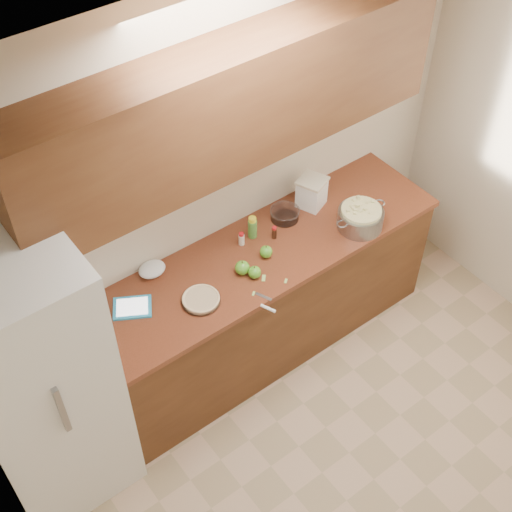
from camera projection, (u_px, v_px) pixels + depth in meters
room_shell at (441, 385)px, 3.30m from camera, size 3.60×3.60×3.60m
counter_run at (251, 306)px, 4.72m from camera, size 2.64×0.68×0.92m
upper_cabinets at (232, 105)px, 3.73m from camera, size 2.60×0.34×0.70m
fridge at (38, 382)px, 3.78m from camera, size 0.70×0.70×1.80m
pie at (201, 300)px, 4.13m from camera, size 0.23×0.23×0.04m
colander at (360, 218)px, 4.54m from camera, size 0.39×0.29×0.15m
flour_canister at (312, 192)px, 4.66m from camera, size 0.22×0.22×0.21m
tablet at (132, 307)px, 4.10m from camera, size 0.27×0.25×0.02m
paring_knife at (268, 307)px, 4.11m from camera, size 0.09×0.19×0.02m
lemon_bottle at (252, 227)px, 4.47m from camera, size 0.06×0.06×0.16m
cinnamon_shaker at (241, 239)px, 4.44m from camera, size 0.04×0.04×0.09m
vanilla_bottle at (274, 233)px, 4.48m from camera, size 0.03×0.03×0.09m
mixing_bowl at (285, 214)px, 4.61m from camera, size 0.20×0.20×0.07m
paper_towel at (152, 269)px, 4.28m from camera, size 0.18×0.16×0.07m
apple_left at (242, 268)px, 4.27m from camera, size 0.09×0.09×0.10m
apple_center at (266, 252)px, 4.37m from camera, size 0.08×0.08×0.09m
apple_front at (255, 272)px, 4.25m from camera, size 0.08×0.08×0.09m
peel_a at (264, 278)px, 4.27m from camera, size 0.05×0.05×0.00m
peel_b at (286, 281)px, 4.26m from camera, size 0.04×0.03×0.00m
peel_c at (254, 294)px, 4.19m from camera, size 0.04×0.03×0.00m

